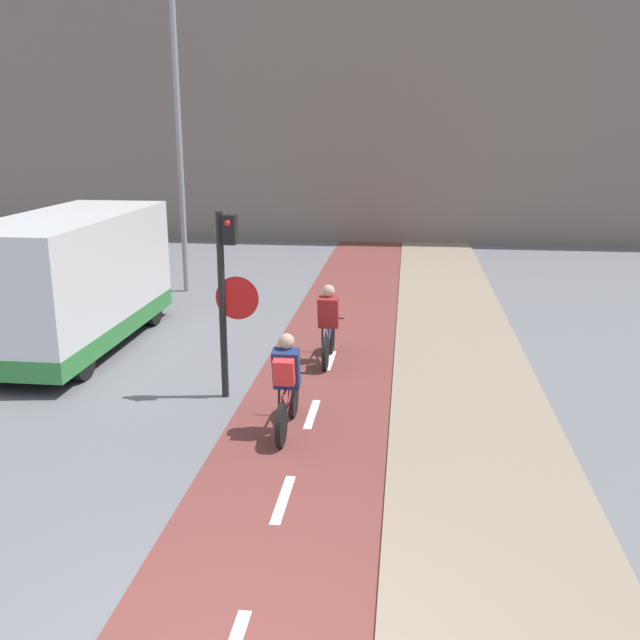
{
  "coord_description": "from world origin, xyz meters",
  "views": [
    {
      "loc": [
        1.3,
        -4.19,
        4.15
      ],
      "look_at": [
        0.0,
        6.47,
        1.2
      ],
      "focal_mm": 40.0,
      "sensor_mm": 36.0,
      "label": 1
    }
  ],
  "objects_px": {
    "street_lamp_far": "(177,104)",
    "van": "(72,284)",
    "traffic_light_pole": "(227,284)",
    "cyclist_far": "(328,327)",
    "cyclist_near": "(287,385)"
  },
  "relations": [
    {
      "from": "traffic_light_pole",
      "to": "street_lamp_far",
      "type": "relative_size",
      "value": 0.38
    },
    {
      "from": "street_lamp_far",
      "to": "cyclist_far",
      "type": "height_order",
      "value": "street_lamp_far"
    },
    {
      "from": "street_lamp_far",
      "to": "van",
      "type": "distance_m",
      "value": 6.01
    },
    {
      "from": "street_lamp_far",
      "to": "van",
      "type": "xyz_separation_m",
      "value": [
        -0.64,
        -4.93,
        -3.37
      ]
    },
    {
      "from": "street_lamp_far",
      "to": "van",
      "type": "relative_size",
      "value": 1.45
    },
    {
      "from": "traffic_light_pole",
      "to": "van",
      "type": "xyz_separation_m",
      "value": [
        -3.56,
        2.19,
        -0.57
      ]
    },
    {
      "from": "cyclist_near",
      "to": "cyclist_far",
      "type": "xyz_separation_m",
      "value": [
        0.23,
        3.12,
        -0.04
      ]
    },
    {
      "from": "traffic_light_pole",
      "to": "cyclist_far",
      "type": "height_order",
      "value": "traffic_light_pole"
    },
    {
      "from": "cyclist_near",
      "to": "cyclist_far",
      "type": "distance_m",
      "value": 3.13
    },
    {
      "from": "traffic_light_pole",
      "to": "street_lamp_far",
      "type": "bearing_deg",
      "value": 112.34
    },
    {
      "from": "van",
      "to": "cyclist_far",
      "type": "bearing_deg",
      "value": -3.48
    },
    {
      "from": "street_lamp_far",
      "to": "van",
      "type": "bearing_deg",
      "value": -97.37
    },
    {
      "from": "street_lamp_far",
      "to": "cyclist_near",
      "type": "relative_size",
      "value": 4.76
    },
    {
      "from": "cyclist_near",
      "to": "cyclist_far",
      "type": "bearing_deg",
      "value": 85.73
    },
    {
      "from": "traffic_light_pole",
      "to": "van",
      "type": "height_order",
      "value": "traffic_light_pole"
    }
  ]
}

